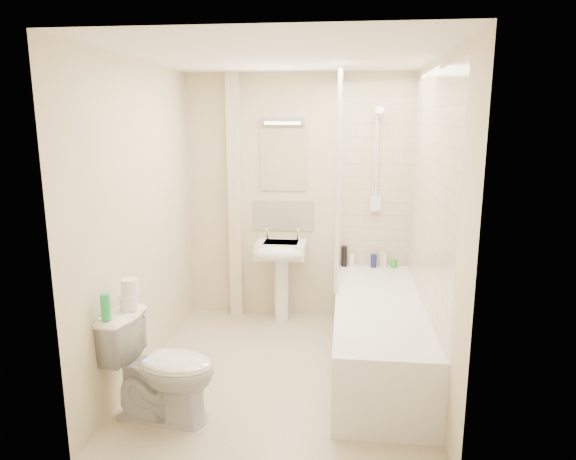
# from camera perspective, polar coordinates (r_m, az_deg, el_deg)

# --- Properties ---
(floor) EXTENTS (2.50, 2.50, 0.00)m
(floor) POSITION_cam_1_polar(r_m,az_deg,el_deg) (4.24, -0.53, -15.41)
(floor) COLOR beige
(floor) RESTS_ON ground
(wall_back) EXTENTS (2.20, 0.02, 2.40)m
(wall_back) POSITION_cam_1_polar(r_m,az_deg,el_deg) (5.06, 1.14, 3.50)
(wall_back) COLOR beige
(wall_back) RESTS_ON ground
(wall_left) EXTENTS (0.02, 2.50, 2.40)m
(wall_left) POSITION_cam_1_polar(r_m,az_deg,el_deg) (4.11, -15.96, 0.99)
(wall_left) COLOR beige
(wall_left) RESTS_ON ground
(wall_right) EXTENTS (0.02, 2.50, 2.40)m
(wall_right) POSITION_cam_1_polar(r_m,az_deg,el_deg) (3.86, 15.86, 0.29)
(wall_right) COLOR beige
(wall_right) RESTS_ON ground
(ceiling) EXTENTS (2.20, 2.50, 0.02)m
(ceiling) POSITION_cam_1_polar(r_m,az_deg,el_deg) (3.78, -0.60, 18.79)
(ceiling) COLOR white
(ceiling) RESTS_ON wall_back
(tile_back) EXTENTS (0.70, 0.01, 1.75)m
(tile_back) POSITION_cam_1_polar(r_m,az_deg,el_deg) (5.01, 9.77, 5.83)
(tile_back) COLOR beige
(tile_back) RESTS_ON wall_back
(tile_right) EXTENTS (0.01, 2.10, 1.75)m
(tile_right) POSITION_cam_1_polar(r_m,az_deg,el_deg) (4.02, 15.42, 4.02)
(tile_right) COLOR beige
(tile_right) RESTS_ON wall_right
(pipe_boxing) EXTENTS (0.12, 0.12, 2.40)m
(pipe_boxing) POSITION_cam_1_polar(r_m,az_deg,el_deg) (5.09, -5.89, 3.49)
(pipe_boxing) COLOR beige
(pipe_boxing) RESTS_ON ground
(splashback) EXTENTS (0.60, 0.02, 0.30)m
(splashback) POSITION_cam_1_polar(r_m,az_deg,el_deg) (5.09, -0.51, 1.62)
(splashback) COLOR beige
(splashback) RESTS_ON wall_back
(mirror) EXTENTS (0.46, 0.01, 0.60)m
(mirror) POSITION_cam_1_polar(r_m,az_deg,el_deg) (5.02, -0.53, 7.79)
(mirror) COLOR white
(mirror) RESTS_ON wall_back
(strip_light) EXTENTS (0.42, 0.07, 0.07)m
(strip_light) POSITION_cam_1_polar(r_m,az_deg,el_deg) (4.98, -0.57, 12.02)
(strip_light) COLOR silver
(strip_light) RESTS_ON wall_back
(bathtub) EXTENTS (0.70, 2.10, 0.55)m
(bathtub) POSITION_cam_1_polar(r_m,az_deg,el_deg) (4.28, 10.00, -11.04)
(bathtub) COLOR white
(bathtub) RESTS_ON ground
(shower_screen) EXTENTS (0.04, 0.92, 1.80)m
(shower_screen) POSITION_cam_1_polar(r_m,az_deg,el_deg) (4.56, 5.67, 5.64)
(shower_screen) COLOR white
(shower_screen) RESTS_ON bathtub
(shower_fixture) EXTENTS (0.10, 0.16, 0.99)m
(shower_fixture) POSITION_cam_1_polar(r_m,az_deg,el_deg) (4.95, 9.83, 7.16)
(shower_fixture) COLOR white
(shower_fixture) RESTS_ON wall_back
(pedestal_sink) EXTENTS (0.48, 0.45, 0.92)m
(pedestal_sink) POSITION_cam_1_polar(r_m,az_deg,el_deg) (4.96, -0.82, -3.24)
(pedestal_sink) COLOR white
(pedestal_sink) RESTS_ON ground
(bottle_black_a) EXTENTS (0.06, 0.06, 0.20)m
(bottle_black_a) POSITION_cam_1_polar(r_m,az_deg,el_deg) (5.06, 6.26, -2.90)
(bottle_black_a) COLOR black
(bottle_black_a) RESTS_ON bathtub
(bottle_white_a) EXTENTS (0.05, 0.05, 0.13)m
(bottle_white_a) POSITION_cam_1_polar(r_m,az_deg,el_deg) (5.07, 7.06, -3.34)
(bottle_white_a) COLOR white
(bottle_white_a) RESTS_ON bathtub
(bottle_blue) EXTENTS (0.06, 0.06, 0.13)m
(bottle_blue) POSITION_cam_1_polar(r_m,az_deg,el_deg) (5.08, 9.50, -3.39)
(bottle_blue) COLOR navy
(bottle_blue) RESTS_ON bathtub
(bottle_cream) EXTENTS (0.06, 0.06, 0.15)m
(bottle_cream) POSITION_cam_1_polar(r_m,az_deg,el_deg) (5.09, 10.45, -3.28)
(bottle_cream) COLOR beige
(bottle_cream) RESTS_ON bathtub
(bottle_white_b) EXTENTS (0.06, 0.06, 0.13)m
(bottle_white_b) POSITION_cam_1_polar(r_m,az_deg,el_deg) (5.09, 10.60, -3.38)
(bottle_white_b) COLOR white
(bottle_white_b) RESTS_ON bathtub
(bottle_green) EXTENTS (0.06, 0.06, 0.08)m
(bottle_green) POSITION_cam_1_polar(r_m,az_deg,el_deg) (5.10, 11.70, -3.68)
(bottle_green) COLOR green
(bottle_green) RESTS_ON bathtub
(toilet) EXTENTS (0.59, 0.82, 0.73)m
(toilet) POSITION_cam_1_polar(r_m,az_deg,el_deg) (3.61, -13.81, -14.55)
(toilet) COLOR white
(toilet) RESTS_ON ground
(toilet_roll_lower) EXTENTS (0.12, 0.12, 0.10)m
(toilet_roll_lower) POSITION_cam_1_polar(r_m,az_deg,el_deg) (3.59, -17.30, -7.71)
(toilet_roll_lower) COLOR white
(toilet_roll_lower) RESTS_ON toilet
(toilet_roll_upper) EXTENTS (0.11, 0.11, 0.11)m
(toilet_roll_upper) POSITION_cam_1_polar(r_m,az_deg,el_deg) (3.57, -17.19, -6.07)
(toilet_roll_upper) COLOR white
(toilet_roll_upper) RESTS_ON toilet_roll_lower
(green_bottle) EXTENTS (0.06, 0.06, 0.17)m
(green_bottle) POSITION_cam_1_polar(r_m,az_deg,el_deg) (3.44, -19.60, -8.07)
(green_bottle) COLOR green
(green_bottle) RESTS_ON toilet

